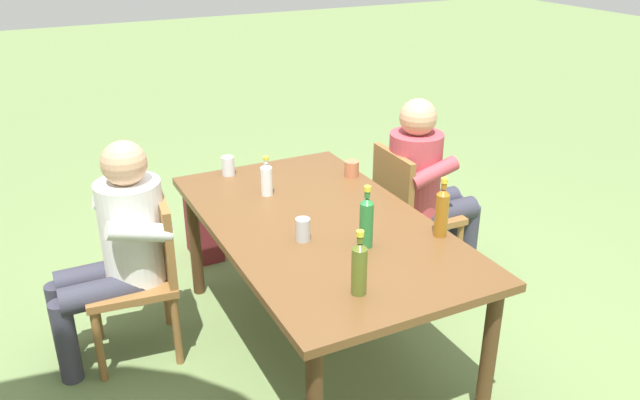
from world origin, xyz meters
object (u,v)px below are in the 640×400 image
at_px(chair_near_right, 408,208).
at_px(cup_glass, 228,166).
at_px(bottle_olive, 359,267).
at_px(bottle_clear, 267,178).
at_px(person_in_plaid_shirt, 425,180).
at_px(cup_steel, 303,230).
at_px(dining_table, 320,236).
at_px(cup_terracotta, 352,169).
at_px(backpack_by_near_side, 205,225).
at_px(chair_far_right, 144,268).
at_px(bottle_green, 366,221).
at_px(bottle_amber, 442,211).
at_px(person_in_white_shirt, 118,243).

xyz_separation_m(chair_near_right, cup_glass, (0.39, 1.01, 0.32)).
height_order(bottle_olive, bottle_clear, bottle_olive).
distance_m(chair_near_right, bottle_clear, 0.99).
relative_size(person_in_plaid_shirt, cup_glass, 10.53).
xyz_separation_m(cup_glass, cup_steel, (-0.94, -0.04, -0.00)).
height_order(dining_table, person_in_plaid_shirt, person_in_plaid_shirt).
relative_size(chair_near_right, cup_terracotta, 9.43).
xyz_separation_m(person_in_plaid_shirt, backpack_by_near_side, (0.85, 1.16, -0.43)).
xyz_separation_m(chair_far_right, bottle_olive, (-1.05, -0.66, 0.38)).
bearing_deg(person_in_plaid_shirt, cup_glass, 70.55).
bearing_deg(bottle_clear, chair_near_right, -91.51).
distance_m(person_in_plaid_shirt, bottle_green, 1.13).
bearing_deg(cup_glass, dining_table, -165.91).
bearing_deg(bottle_amber, backpack_by_near_side, 22.87).
bearing_deg(bottle_olive, dining_table, -12.95).
bearing_deg(bottle_green, dining_table, 13.55).
bearing_deg(person_in_white_shirt, cup_glass, -61.16).
xyz_separation_m(person_in_white_shirt, bottle_clear, (0.03, -0.81, 0.19)).
relative_size(bottle_olive, bottle_clear, 1.28).
relative_size(dining_table, cup_steel, 16.34).
relative_size(chair_far_right, cup_steel, 7.88).
distance_m(bottle_olive, cup_steel, 0.52).
bearing_deg(bottle_olive, bottle_clear, -2.22).
relative_size(dining_table, person_in_white_shirt, 1.53).
distance_m(bottle_amber, backpack_by_near_side, 1.90).
relative_size(person_in_white_shirt, bottle_amber, 4.00).
xyz_separation_m(bottle_clear, backpack_by_near_side, (0.83, 0.14, -0.62)).
bearing_deg(bottle_amber, bottle_green, 80.22).
xyz_separation_m(person_in_white_shirt, bottle_green, (-0.72, -1.00, 0.23)).
bearing_deg(bottle_amber, cup_glass, 28.75).
xyz_separation_m(bottle_clear, cup_steel, (-0.57, 0.05, -0.04)).
relative_size(person_in_plaid_shirt, cup_steel, 10.68).
relative_size(cup_glass, cup_terracotta, 1.21).
xyz_separation_m(bottle_amber, cup_terracotta, (0.84, 0.01, -0.08)).
height_order(bottle_clear, cup_steel, bottle_clear).
relative_size(bottle_green, bottle_amber, 1.02).
bearing_deg(cup_steel, backpack_by_near_side, 3.56).
distance_m(chair_far_right, backpack_by_near_side, 1.06).
bearing_deg(cup_glass, chair_far_right, 123.55).
height_order(person_in_plaid_shirt, bottle_clear, person_in_plaid_shirt).
distance_m(bottle_clear, cup_steel, 0.57).
bearing_deg(person_in_plaid_shirt, bottle_clear, 88.54).
height_order(dining_table, chair_near_right, chair_near_right).
bearing_deg(chair_far_right, bottle_green, -128.90).
bearing_deg(cup_terracotta, bottle_olive, 152.29).
distance_m(dining_table, bottle_clear, 0.48).
bearing_deg(bottle_green, person_in_plaid_shirt, -49.31).
relative_size(person_in_plaid_shirt, bottle_green, 3.93).
distance_m(dining_table, backpack_by_near_side, 1.36).
bearing_deg(chair_near_right, bottle_clear, 88.49).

